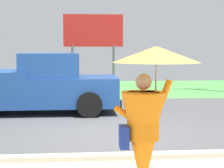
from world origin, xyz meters
The scene contains 4 objects.
ground_plane centered at (0.00, 2.95, -0.05)m, with size 40.00×22.00×0.20m.
monk_pedestrian centered at (0.10, -3.73, 1.18)m, with size 1.18×1.18×2.13m.
pickup_truck centered at (-2.22, 3.17, 0.87)m, with size 5.20×2.28×1.88m.
roadside_billboard centered at (-0.23, 7.60, 2.55)m, with size 2.60×0.12×3.50m.
Camera 1 is at (-0.80, -8.63, 2.04)m, focal length 59.28 mm.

